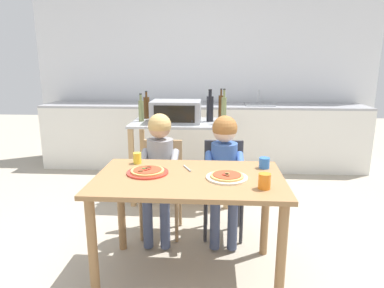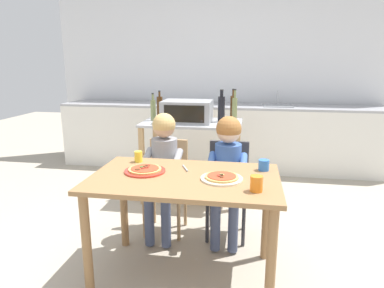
% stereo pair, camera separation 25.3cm
% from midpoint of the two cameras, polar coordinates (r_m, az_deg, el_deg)
% --- Properties ---
extents(ground_plane, '(11.97, 11.97, 0.00)m').
position_cam_midpoint_polar(ground_plane, '(3.67, 4.39, -10.45)').
color(ground_plane, '#A89E8C').
extents(back_wall_tiled, '(5.02, 0.12, 2.70)m').
position_cam_midpoint_polar(back_wall_tiled, '(5.20, 6.62, 11.98)').
color(back_wall_tiled, silver).
rests_on(back_wall_tiled, ground).
extents(kitchen_counter, '(4.52, 0.60, 1.10)m').
position_cam_midpoint_polar(kitchen_counter, '(4.91, 6.08, 1.30)').
color(kitchen_counter, silver).
rests_on(kitchen_counter, ground).
extents(kitchen_island_cart, '(1.06, 0.61, 0.87)m').
position_cam_midpoint_polar(kitchen_island_cart, '(3.72, 1.96, -0.59)').
color(kitchen_island_cart, '#B7BABF').
rests_on(kitchen_island_cart, ground).
extents(toaster_oven, '(0.52, 0.38, 0.23)m').
position_cam_midpoint_polar(toaster_oven, '(3.63, 1.20, 5.47)').
color(toaster_oven, '#999BA0').
rests_on(toaster_oven, kitchen_island_cart).
extents(bottle_dark_olive_oil, '(0.07, 0.07, 0.31)m').
position_cam_midpoint_polar(bottle_dark_olive_oil, '(3.91, -3.58, 6.22)').
color(bottle_dark_olive_oil, '#4C2D14').
rests_on(bottle_dark_olive_oil, kitchen_island_cart).
extents(bottle_clear_vinegar, '(0.05, 0.05, 0.36)m').
position_cam_midpoint_polar(bottle_clear_vinegar, '(3.54, 9.18, 5.60)').
color(bottle_clear_vinegar, olive).
rests_on(bottle_clear_vinegar, kitchen_island_cart).
extents(bottle_slim_sauce, '(0.06, 0.06, 0.35)m').
position_cam_midpoint_polar(bottle_slim_sauce, '(3.72, 8.78, 5.95)').
color(bottle_slim_sauce, '#4C2D14').
rests_on(bottle_slim_sauce, kitchen_island_cart).
extents(bottle_squat_spirits, '(0.07, 0.07, 0.34)m').
position_cam_midpoint_polar(bottle_squat_spirits, '(3.67, 6.92, 5.94)').
color(bottle_squat_spirits, black).
rests_on(bottle_squat_spirits, kitchen_island_cart).
extents(bottle_tall_green_wine, '(0.06, 0.06, 0.30)m').
position_cam_midpoint_polar(bottle_tall_green_wine, '(3.74, -4.58, 5.76)').
color(bottle_tall_green_wine, olive).
rests_on(bottle_tall_green_wine, kitchen_island_cart).
extents(dining_table, '(1.26, 0.77, 0.75)m').
position_cam_midpoint_polar(dining_table, '(2.33, 1.90, -8.09)').
color(dining_table, olive).
rests_on(dining_table, ground).
extents(dining_chair_left, '(0.36, 0.36, 0.81)m').
position_cam_midpoint_polar(dining_chair_left, '(3.04, -1.86, -5.90)').
color(dining_chair_left, tan).
rests_on(dining_chair_left, ground).
extents(dining_chair_right, '(0.36, 0.36, 0.81)m').
position_cam_midpoint_polar(dining_chair_right, '(3.00, 8.43, -6.33)').
color(dining_chair_right, '#333338').
rests_on(dining_chair_right, ground).
extents(child_in_grey_shirt, '(0.32, 0.42, 1.06)m').
position_cam_midpoint_polar(child_in_grey_shirt, '(2.87, -2.36, -2.79)').
color(child_in_grey_shirt, '#424C6B').
rests_on(child_in_grey_shirt, ground).
extents(child_in_blue_striped_shirt, '(0.32, 0.42, 1.05)m').
position_cam_midpoint_polar(child_in_blue_striped_shirt, '(2.82, 8.52, -3.07)').
color(child_in_blue_striped_shirt, '#424C6B').
rests_on(child_in_blue_striped_shirt, ground).
extents(pizza_plate_red_rimmed, '(0.29, 0.29, 0.03)m').
position_cam_midpoint_polar(pizza_plate_red_rimmed, '(2.38, -4.87, -4.41)').
color(pizza_plate_red_rimmed, red).
rests_on(pizza_plate_red_rimmed, dining_table).
extents(pizza_plate_cream, '(0.27, 0.27, 0.03)m').
position_cam_midpoint_polar(pizza_plate_cream, '(2.24, 8.23, -5.66)').
color(pizza_plate_cream, beige).
rests_on(pizza_plate_cream, dining_table).
extents(drinking_cup_orange, '(0.08, 0.08, 0.09)m').
position_cam_midpoint_polar(drinking_cup_orange, '(2.08, 14.20, -6.50)').
color(drinking_cup_orange, orange).
rests_on(drinking_cup_orange, dining_table).
extents(drinking_cup_yellow, '(0.06, 0.06, 0.08)m').
position_cam_midpoint_polar(drinking_cup_yellow, '(2.61, -6.23, -2.14)').
color(drinking_cup_yellow, yellow).
rests_on(drinking_cup_yellow, dining_table).
extents(drinking_cup_blue, '(0.08, 0.08, 0.08)m').
position_cam_midpoint_polar(drinking_cup_blue, '(2.48, 14.80, -3.47)').
color(drinking_cup_blue, blue).
rests_on(drinking_cup_blue, dining_table).
extents(serving_spoon, '(0.07, 0.13, 0.01)m').
position_cam_midpoint_polar(serving_spoon, '(2.44, 1.84, -4.09)').
color(serving_spoon, '#B7BABF').
rests_on(serving_spoon, dining_table).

